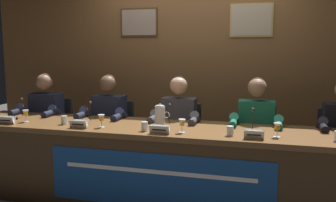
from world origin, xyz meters
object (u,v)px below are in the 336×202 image
at_px(microphone_left, 87,116).
at_px(nameplate_center, 160,129).
at_px(nameplate_far_left, 6,120).
at_px(chair_left, 114,140).
at_px(water_cup_left, 64,121).
at_px(nameplate_right, 254,134).
at_px(juice_glass_left, 101,119).
at_px(microphone_center, 167,120).
at_px(panelist_left, 107,121).
at_px(nameplate_left, 79,124).
at_px(water_cup_center, 145,127).
at_px(chair_far_left, 54,136).
at_px(juice_glass_center, 182,123).
at_px(conference_table, 165,153).
at_px(chair_right, 255,150).
at_px(juice_glass_far_left, 26,114).
at_px(panelist_far_left, 43,117).
at_px(panelist_right, 256,129).
at_px(juice_glass_right, 277,127).
at_px(water_pitcher_central, 160,115).
at_px(microphone_far_left, 17,112).
at_px(chair_center, 181,145).
at_px(panelist_center, 177,124).
at_px(microphone_right, 252,125).

height_order(microphone_left, nameplate_center, microphone_left).
xyz_separation_m(nameplate_far_left, chair_left, (0.78, 0.87, -0.37)).
distance_m(nameplate_far_left, water_cup_left, 0.58).
xyz_separation_m(chair_left, nameplate_right, (1.62, -0.86, 0.37)).
height_order(juice_glass_left, microphone_center, microphone_center).
height_order(chair_left, panelist_left, panelist_left).
bearing_deg(nameplate_left, water_cup_center, 4.11).
bearing_deg(chair_far_left, chair_left, 0.00).
bearing_deg(microphone_left, juice_glass_center, -8.06).
height_order(water_cup_center, nameplate_right, water_cup_center).
distance_m(chair_left, nameplate_center, 1.26).
height_order(conference_table, chair_right, chair_right).
height_order(chair_far_left, juice_glass_far_left, chair_far_left).
bearing_deg(nameplate_center, chair_left, 132.80).
relative_size(panelist_far_left, water_cup_center, 14.28).
xyz_separation_m(nameplate_far_left, microphone_left, (0.77, 0.22, 0.03)).
xyz_separation_m(water_cup_center, panelist_right, (0.97, 0.61, -0.09)).
bearing_deg(juice_glass_right, water_pitcher_central, 167.50).
relative_size(water_cup_left, chair_right, 0.10).
bearing_deg(nameplate_center, chair_right, 47.58).
xyz_separation_m(conference_table, panelist_left, (-0.81, 0.50, 0.17)).
distance_m(chair_left, panelist_right, 1.66).
bearing_deg(chair_right, panelist_right, -90.00).
bearing_deg(panelist_left, nameplate_right, -22.23).
distance_m(chair_left, microphone_center, 1.08).
bearing_deg(microphone_far_left, nameplate_far_left, -75.41).
bearing_deg(chair_center, nameplate_center, -89.65).
xyz_separation_m(panelist_center, juice_glass_center, (0.18, -0.59, 0.14)).
distance_m(water_cup_left, chair_center, 1.31).
xyz_separation_m(water_cup_center, microphone_right, (0.95, 0.16, 0.04)).
relative_size(microphone_far_left, water_cup_left, 2.54).
distance_m(microphone_center, water_pitcher_central, 0.14).
bearing_deg(juice_glass_right, microphone_far_left, 176.99).
relative_size(microphone_left, panelist_center, 0.18).
height_order(water_cup_left, chair_center, chair_center).
xyz_separation_m(conference_table, nameplate_left, (-0.80, -0.15, 0.27)).
relative_size(chair_left, microphone_center, 4.10).
relative_size(juice_glass_far_left, nameplate_center, 0.69).
distance_m(water_cup_left, water_pitcher_central, 0.95).
bearing_deg(microphone_right, water_cup_center, -170.39).
bearing_deg(nameplate_right, nameplate_left, 179.70).
relative_size(juice_glass_left, water_cup_left, 1.46).
bearing_deg(panelist_far_left, juice_glass_far_left, -73.14).
xyz_separation_m(panelist_center, water_cup_center, (-0.16, -0.61, 0.09)).
bearing_deg(nameplate_far_left, microphone_far_left, 104.59).
distance_m(nameplate_far_left, nameplate_center, 1.60).
relative_size(juice_glass_far_left, chair_center, 0.14).
height_order(juice_glass_center, water_cup_center, juice_glass_center).
height_order(panelist_far_left, chair_right, panelist_far_left).
relative_size(juice_glass_left, microphone_right, 0.57).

